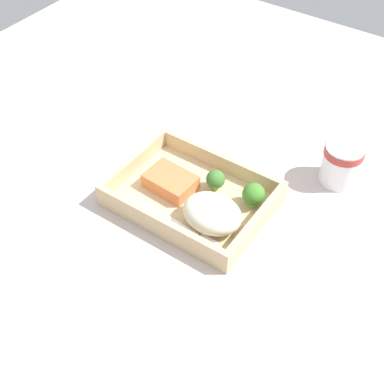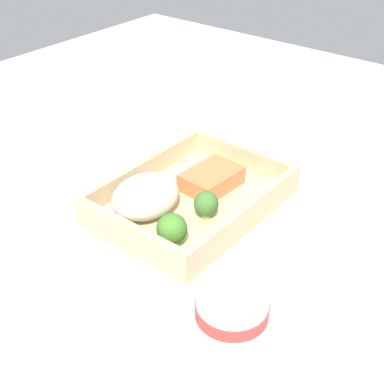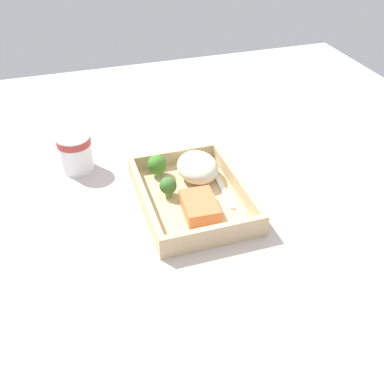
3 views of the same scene
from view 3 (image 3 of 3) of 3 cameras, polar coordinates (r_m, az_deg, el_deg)
ground_plane at (r=94.87cm, az=0.00°, el=-1.79°), size 160.00×160.00×2.00cm
takeout_tray at (r=93.87cm, az=0.00°, el=-1.02°), size 28.65×21.15×1.20cm
tray_rim at (r=92.45cm, az=0.00°, el=0.12°), size 28.65×21.15×3.49cm
salmon_fillet at (r=88.86cm, az=0.85°, el=-1.87°), size 9.64×7.06×2.93cm
mashed_potatoes at (r=97.88cm, az=0.71°, el=3.18°), size 10.98×8.84×5.53cm
broccoli_floret_1 at (r=99.00cm, az=-4.46°, el=3.48°), size 4.22×4.22×4.97cm
broccoli_floret_2 at (r=92.84cm, az=-3.06°, el=0.76°), size 3.63×3.63×4.34cm
fork at (r=97.78cm, az=3.48°, el=1.25°), size 15.87×2.70×0.44cm
paper_cup at (r=105.27cm, az=-14.61°, el=5.04°), size 7.63×7.63×8.53cm
receipt_slip at (r=116.90cm, az=0.41°, el=7.06°), size 11.54×13.25×0.24cm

